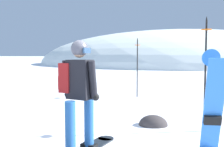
% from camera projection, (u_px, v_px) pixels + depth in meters
% --- Properties ---
extents(ridge_peak_main, '(42.11, 37.90, 10.25)m').
position_uv_depth(ridge_peak_main, '(176.00, 63.00, 41.81)').
color(ridge_peak_main, white).
rests_on(ridge_peak_main, ground).
extents(snowboarder_main, '(0.84, 1.73, 1.71)m').
position_uv_depth(snowboarder_main, '(78.00, 94.00, 3.94)').
color(snowboarder_main, black).
rests_on(snowboarder_main, ground).
extents(spare_snowboard, '(0.28, 0.52, 1.59)m').
position_uv_depth(spare_snowboard, '(213.00, 101.00, 3.99)').
color(spare_snowboard, blue).
rests_on(spare_snowboard, ground).
extents(piste_marker_near, '(0.20, 0.20, 2.23)m').
position_uv_depth(piste_marker_near, '(205.00, 67.00, 5.08)').
color(piste_marker_near, black).
rests_on(piste_marker_near, ground).
extents(piste_marker_far, '(0.20, 0.20, 2.08)m').
position_uv_depth(piste_marker_far, '(137.00, 63.00, 9.24)').
color(piste_marker_far, black).
rests_on(piste_marker_far, ground).
extents(rock_dark, '(0.61, 0.52, 0.43)m').
position_uv_depth(rock_dark, '(153.00, 125.00, 5.60)').
color(rock_dark, '#383333').
rests_on(rock_dark, ground).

